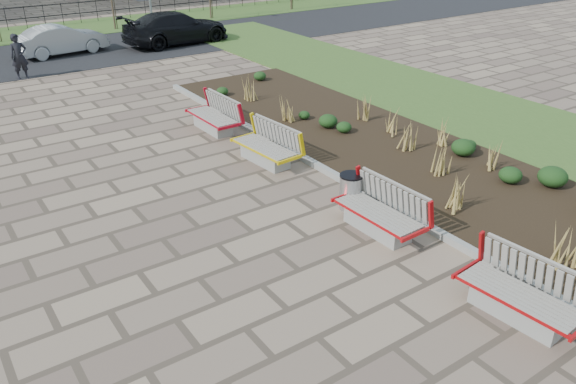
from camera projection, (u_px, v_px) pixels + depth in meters
ground at (318, 337)px, 8.88m from camera, size 120.00×120.00×0.00m
planting_bed at (387, 149)px, 15.70m from camera, size 4.50×18.00×0.10m
planting_curb at (321, 168)px, 14.51m from camera, size 0.16×18.00×0.15m
grass_verge_near at (494, 118)px, 18.12m from camera, size 5.00×38.00×0.04m
road at (19, 60)px, 25.02m from camera, size 80.00×7.00×0.02m
bench_a at (520, 293)px, 9.10m from camera, size 1.09×2.17×1.00m
bench_b at (378, 210)px, 11.57m from camera, size 0.96×2.13×1.00m
bench_c at (265, 145)px, 14.76m from camera, size 1.08×2.17×1.00m
bench_d at (212, 115)px, 16.93m from camera, size 0.95×2.12×1.00m
litter_bin at (351, 192)px, 12.53m from camera, size 0.51×0.51×0.81m
pedestrian at (19, 57)px, 21.95m from camera, size 0.66×0.46×1.76m
car_silver at (62, 40)px, 25.70m from camera, size 4.17×1.93×1.32m
car_black at (176, 28)px, 27.68m from camera, size 5.51×2.64×1.55m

